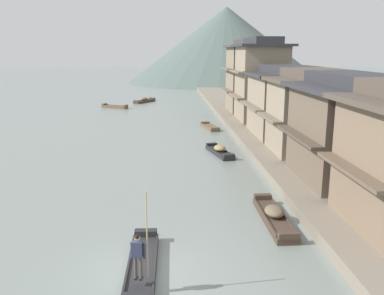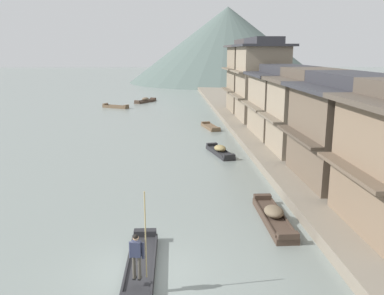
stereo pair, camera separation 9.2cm
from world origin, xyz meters
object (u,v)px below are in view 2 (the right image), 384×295
house_waterfront_narrow (286,101)px  house_waterfront_end (249,76)px  boatman_person (137,251)px  boat_moored_far (145,101)px  house_waterfront_far (261,80)px  boat_moored_nearest (210,127)px  boat_midriver_drifting (116,107)px  boat_foreground_poled (141,266)px  house_waterfront_tall (311,112)px  boat_moored_third (274,217)px  house_waterfront_second (350,129)px  boat_moored_second (220,151)px

house_waterfront_narrow → house_waterfront_end: (-0.38, 15.45, 1.31)m
boatman_person → boat_moored_far: boatman_person is taller
boat_moored_far → house_waterfront_far: (13.67, -21.22, 4.59)m
boat_moored_nearest → boat_midriver_drifting: size_ratio=1.05×
boat_foreground_poled → house_waterfront_tall: (11.48, 15.60, 3.40)m
boat_foreground_poled → boatman_person: bearing=-89.9°
boatman_person → boat_moored_nearest: (5.44, 30.07, -1.41)m
boat_moored_third → house_waterfront_second: house_waterfront_second is taller
boat_foreground_poled → house_waterfront_tall: house_waterfront_tall is taller
boat_moored_nearest → boat_moored_second: boat_moored_second is taller
boatman_person → house_waterfront_far: (11.10, 32.04, 3.32)m
boatman_person → boat_moored_nearest: boatman_person is taller
boat_foreground_poled → boat_moored_second: 18.16m
boat_foreground_poled → house_waterfront_narrow: (11.51, 22.29, 3.38)m
boatman_person → boat_midriver_drifting: boatman_person is taller
house_waterfront_narrow → house_waterfront_end: size_ratio=0.92×
boat_midriver_drifting → house_waterfront_narrow: 29.38m
boat_moored_third → boat_midriver_drifting: size_ratio=1.28×
boat_moored_far → house_waterfront_second: 45.26m
boat_moored_nearest → house_waterfront_second: (6.02, -19.72, 3.42)m
boat_moored_far → house_waterfront_far: 25.66m
boat_moored_nearest → boat_moored_second: bearing=-91.9°
boat_moored_third → house_waterfront_second: bearing=40.7°
boatman_person → boat_midriver_drifting: size_ratio=0.77×
boat_moored_nearest → boat_moored_third: boat_moored_third is taller
boat_foreground_poled → boatman_person: 2.02m
house_waterfront_tall → boatman_person: bearing=-123.9°
boat_moored_third → house_waterfront_tall: (5.50, 11.45, 3.31)m
boatman_person → house_waterfront_second: 15.57m
house_waterfront_tall → house_waterfront_narrow: bearing=89.7°
boatman_person → house_waterfront_end: (11.13, 39.22, 3.32)m
boat_moored_third → house_waterfront_far: size_ratio=0.58×
boat_midriver_drifting → house_waterfront_tall: size_ratio=0.60×
boat_foreground_poled → boat_moored_far: size_ratio=1.15×
house_waterfront_second → house_waterfront_tall: size_ratio=1.12×
house_waterfront_far → boat_foreground_poled: bearing=-110.0°
boat_moored_second → house_waterfront_narrow: (6.44, 4.85, 3.30)m
boat_moored_nearest → boat_midriver_drifting: 20.51m
boat_moored_nearest → house_waterfront_tall: bearing=-65.1°
boat_moored_third → boat_midriver_drifting: bearing=106.8°
boat_moored_far → house_waterfront_end: (13.70, -14.04, 4.59)m
house_waterfront_tall → house_waterfront_second: bearing=-90.2°
house_waterfront_end → boat_moored_second: bearing=-106.6°
boat_foreground_poled → house_waterfront_end: (11.14, 37.73, 4.69)m
boat_moored_second → house_waterfront_far: (6.03, 13.12, 4.61)m
boat_foreground_poled → boatman_person: (0.00, -1.49, 1.37)m
boatman_person → boat_moored_third: boatman_person is taller
house_waterfront_second → house_waterfront_tall: (0.02, 6.73, 0.01)m
boat_moored_far → house_waterfront_tall: house_waterfront_tall is taller
house_waterfront_far → boatman_person: bearing=-109.1°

